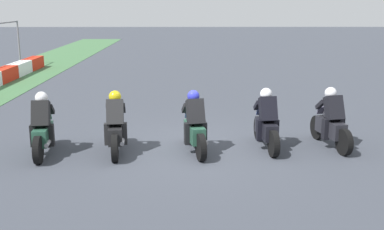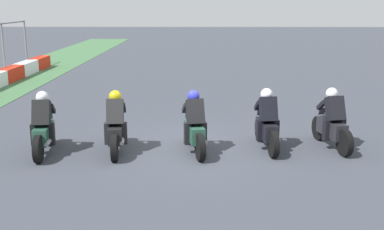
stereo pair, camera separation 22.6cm
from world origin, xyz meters
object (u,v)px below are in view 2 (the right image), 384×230
at_px(rider_lane_b, 267,124).
at_px(rider_lane_c, 194,127).
at_px(rider_lane_d, 116,127).
at_px(rider_lane_a, 332,123).
at_px(rider_lane_e, 44,128).

distance_m(rider_lane_b, rider_lane_c, 1.81).
relative_size(rider_lane_c, rider_lane_d, 0.99).
bearing_deg(rider_lane_c, rider_lane_d, 79.48).
relative_size(rider_lane_a, rider_lane_b, 0.99).
bearing_deg(rider_lane_b, rider_lane_c, 93.18).
bearing_deg(rider_lane_e, rider_lane_d, -92.20).
height_order(rider_lane_b, rider_lane_e, same).
distance_m(rider_lane_c, rider_lane_d, 1.90).
xyz_separation_m(rider_lane_a, rider_lane_e, (-0.55, 7.06, 0.00)).
bearing_deg(rider_lane_b, rider_lane_a, -91.91).
xyz_separation_m(rider_lane_c, rider_lane_d, (-0.04, 1.90, 0.00)).
height_order(rider_lane_a, rider_lane_b, same).
bearing_deg(rider_lane_b, rider_lane_e, 88.99).
xyz_separation_m(rider_lane_b, rider_lane_e, (-0.44, 5.42, 0.00)).
bearing_deg(rider_lane_a, rider_lane_d, 83.69).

